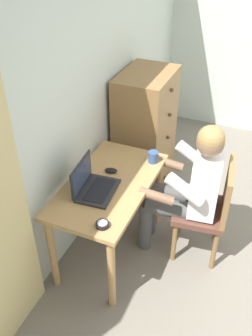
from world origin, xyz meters
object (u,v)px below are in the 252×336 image
at_px(person_seated, 189,184).
at_px(computer_mouse, 111,170).
at_px(dresser, 145,132).
at_px(desk, 109,195).
at_px(chair, 210,207).
at_px(desk_clock, 102,225).
at_px(laptop, 92,185).
at_px(coffee_mug, 153,157).

distance_m(person_seated, computer_mouse, 0.61).
height_order(dresser, person_seated, dresser).
relative_size(desk, person_seated, 0.90).
bearing_deg(chair, desk_clock, 142.24).
bearing_deg(desk_clock, laptop, 37.03).
bearing_deg(desk_clock, chair, -37.76).
bearing_deg(desk_clock, coffee_mug, -3.52).
xyz_separation_m(computer_mouse, coffee_mug, (0.26, -0.25, 0.03)).
height_order(computer_mouse, desk_clock, computer_mouse).
relative_size(dresser, computer_mouse, 12.05).
bearing_deg(desk, desk_clock, -159.43).
bearing_deg(chair, laptop, 118.39).
xyz_separation_m(desk_clock, coffee_mug, (0.82, -0.05, 0.03)).
xyz_separation_m(desk, laptop, (-0.13, 0.07, 0.17)).
relative_size(person_seated, desk_clock, 13.30).
relative_size(dresser, laptop, 3.33).
xyz_separation_m(dresser, person_seated, (-0.72, -0.63, 0.07)).
distance_m(laptop, coffee_mug, 0.59).
bearing_deg(chair, person_seated, 96.57).
relative_size(person_seated, laptop, 3.31).
relative_size(dresser, chair, 1.37).
xyz_separation_m(desk, computer_mouse, (0.13, 0.04, 0.13)).
xyz_separation_m(desk, desk_clock, (-0.43, -0.16, 0.13)).
bearing_deg(desk, computer_mouse, 16.78).
bearing_deg(computer_mouse, chair, -87.97).
distance_m(dresser, laptop, 1.14).
xyz_separation_m(chair, coffee_mug, (0.09, 0.52, 0.28)).
distance_m(desk, laptop, 0.22).
relative_size(computer_mouse, desk_clock, 1.11).
bearing_deg(dresser, chair, -130.63).
relative_size(desk, chair, 1.22).
height_order(chair, person_seated, person_seated).
bearing_deg(coffee_mug, desk_clock, 176.48).
bearing_deg(laptop, person_seated, -56.32).
relative_size(desk, coffee_mug, 8.94).
height_order(person_seated, coffee_mug, person_seated).
bearing_deg(coffee_mug, computer_mouse, 136.48).
relative_size(chair, computer_mouse, 8.79).
distance_m(dresser, coffee_mug, 0.69).
xyz_separation_m(person_seated, desk_clock, (-0.71, 0.38, 0.06)).
height_order(dresser, chair, dresser).
relative_size(desk, computer_mouse, 10.73).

